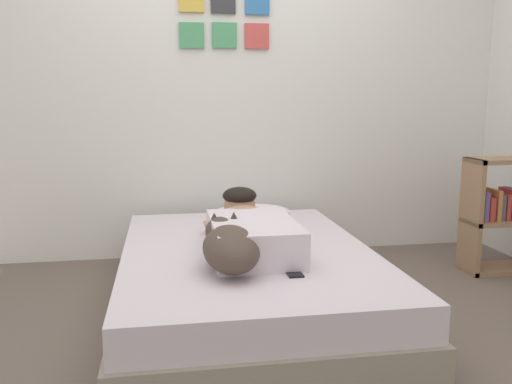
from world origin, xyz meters
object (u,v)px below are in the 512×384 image
object	(u,v)px
dog	(230,246)
person_lying	(248,229)
bed	(247,279)
cell_phone	(293,272)
bookshelf	(499,213)
pillow	(251,213)
coffee_cup	(265,226)

from	to	relation	value
dog	person_lying	bearing A→B (deg)	66.66
bed	cell_phone	bearing A→B (deg)	-72.47
cell_phone	bookshelf	distance (m)	1.79
pillow	dog	xyz separation A→B (m)	(-0.26, -0.95, 0.05)
pillow	coffee_cup	size ratio (longest dim) A/B	4.16
person_lying	coffee_cup	distance (m)	0.36
pillow	coffee_cup	xyz separation A→B (m)	(0.03, -0.31, -0.02)
dog	cell_phone	size ratio (longest dim) A/B	4.11
pillow	cell_phone	bearing A→B (deg)	-88.98
pillow	bookshelf	bearing A→B (deg)	-8.63
bookshelf	dog	bearing A→B (deg)	-159.17
bed	coffee_cup	xyz separation A→B (m)	(0.16, 0.32, 0.21)
person_lying	bed	bearing A→B (deg)	167.12
bed	dog	size ratio (longest dim) A/B	3.38
coffee_cup	cell_phone	world-z (taller)	coffee_cup
person_lying	coffee_cup	xyz separation A→B (m)	(0.15, 0.32, -0.07)
pillow	cell_phone	distance (m)	1.08
bed	person_lying	distance (m)	0.28
coffee_cup	dog	bearing A→B (deg)	-114.03
dog	cell_phone	world-z (taller)	dog
coffee_cup	cell_phone	size ratio (longest dim) A/B	0.89
bookshelf	cell_phone	bearing A→B (deg)	-152.02
pillow	cell_phone	size ratio (longest dim) A/B	3.71
dog	pillow	bearing A→B (deg)	74.88
person_lying	dog	size ratio (longest dim) A/B	1.60
pillow	dog	world-z (taller)	dog
bookshelf	pillow	bearing A→B (deg)	171.37
pillow	person_lying	world-z (taller)	person_lying
dog	cell_phone	distance (m)	0.32
person_lying	dog	world-z (taller)	person_lying
bed	pillow	world-z (taller)	pillow
cell_phone	bookshelf	xyz separation A→B (m)	(1.58, 0.84, 0.04)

